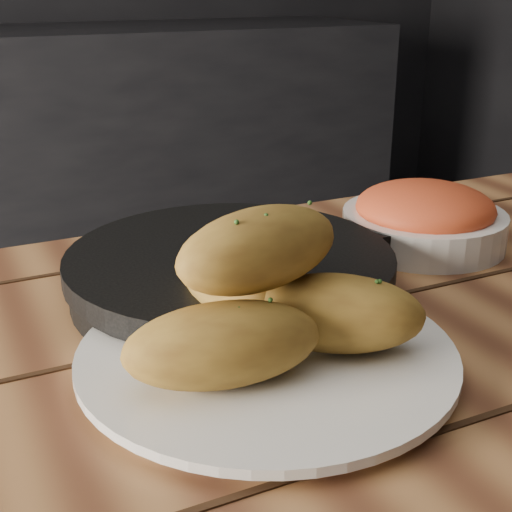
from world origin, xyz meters
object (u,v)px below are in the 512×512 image
at_px(table, 296,492).
at_px(bowl, 424,218).
at_px(bread_rolls, 263,299).
at_px(skillet, 232,272).
at_px(plate, 267,357).

xyz_separation_m(table, bowl, (0.28, 0.21, 0.14)).
bearing_deg(bread_rolls, skillet, 75.47).
bearing_deg(bread_rolls, plate, 30.96).
bearing_deg(table, bread_rolls, 123.56).
height_order(table, bowl, bowl).
distance_m(plate, bowl, 0.34).
bearing_deg(plate, table, -66.78).
distance_m(table, bread_rolls, 0.17).
distance_m(plate, skillet, 0.15).
relative_size(bread_rolls, bowl, 1.34).
height_order(bread_rolls, skillet, bread_rolls).
xyz_separation_m(plate, skillet, (0.03, 0.14, 0.01)).
distance_m(skillet, bowl, 0.26).
bearing_deg(bread_rolls, bowl, 31.05).
xyz_separation_m(table, bread_rolls, (-0.02, 0.03, 0.17)).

